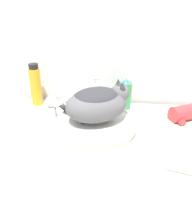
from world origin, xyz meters
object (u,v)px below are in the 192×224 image
spray_bottle_trigger (125,95)px  hair_dryer (187,113)px  soap_pump_bottle (94,95)px  faucet (54,106)px  shampoo_bottle_tall (36,85)px  cream_tube (190,172)px  cat (97,103)px

spray_bottle_trigger → hair_dryer: spray_bottle_trigger is taller
spray_bottle_trigger → hair_dryer: 0.33m
spray_bottle_trigger → soap_pump_bottle: bearing=-180.0°
faucet → spray_bottle_trigger: size_ratio=0.92×
spray_bottle_trigger → shampoo_bottle_tall: bearing=180.0°
faucet → cream_tube: 0.66m
faucet → shampoo_bottle_tall: size_ratio=0.67×
cat → cream_tube: 0.47m
cat → soap_pump_bottle: (-0.04, 0.23, -0.06)m
cat → spray_bottle_trigger: (0.13, 0.23, -0.05)m
cat → faucet: 0.23m
faucet → cat: bearing=1.2°
cream_tube → spray_bottle_trigger: bearing=113.8°
cat → faucet: bearing=143.1°
cat → shampoo_bottle_tall: (-0.37, 0.23, -0.02)m
cream_tube → hair_dryer: hair_dryer is taller
shampoo_bottle_tall → cream_tube: size_ratio=1.52×
shampoo_bottle_tall → spray_bottle_trigger: (0.49, 0.00, -0.04)m
faucet → hair_dryer: bearing=20.3°
faucet → cream_tube: size_ratio=1.02×
soap_pump_bottle → spray_bottle_trigger: size_ratio=1.01×
spray_bottle_trigger → hair_dryer: (0.31, -0.10, -0.04)m
hair_dryer → faucet: bearing=161.4°
faucet → soap_pump_bottle: soap_pump_bottle is taller
faucet → shampoo_bottle_tall: bearing=142.2°
shampoo_bottle_tall → cream_tube: (0.72, -0.51, -0.10)m
faucet → cream_tube: faucet is taller
cat → shampoo_bottle_tall: bearing=123.0°
soap_pump_bottle → cat: bearing=-80.1°
shampoo_bottle_tall → cat: bearing=-31.9°
spray_bottle_trigger → cream_tube: 0.56m
cat → faucet: (-0.22, 0.05, -0.05)m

